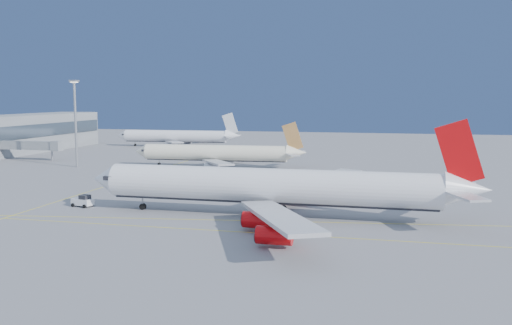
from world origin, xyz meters
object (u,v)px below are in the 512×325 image
airliner_etihad (219,153)px  pushback_tug (83,201)px  airliner_virgin (277,187)px  airliner_third (178,136)px  light_mast (75,116)px

airliner_etihad → pushback_tug: size_ratio=11.82×
airliner_virgin → airliner_etihad: 76.40m
airliner_etihad → airliner_third: airliner_third is taller
airliner_virgin → pushback_tug: bearing=-179.7°
airliner_etihad → pushback_tug: 69.39m
pushback_tug → light_mast: bearing=135.0°
pushback_tug → airliner_third: bearing=116.5°
pushback_tug → airliner_virgin: bearing=13.0°
pushback_tug → light_mast: 70.52m
airliner_etihad → airliner_third: size_ratio=0.98×
airliner_etihad → airliner_third: (-39.39, 65.45, 0.19)m
airliner_third → pushback_tug: size_ratio=12.06×
airliner_etihad → light_mast: 46.72m
light_mast → pushback_tug: bearing=-58.1°
pushback_tug → light_mast: (-36.41, 58.49, 15.05)m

